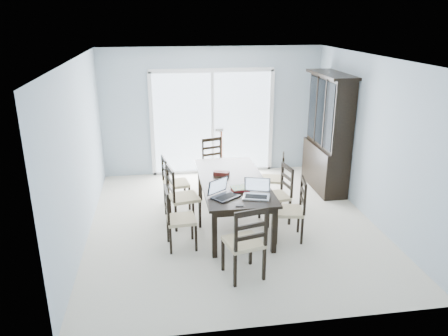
{
  "coord_description": "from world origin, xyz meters",
  "views": [
    {
      "loc": [
        -1.09,
        -6.27,
        3.19
      ],
      "look_at": [
        -0.14,
        0.0,
        0.95
      ],
      "focal_mm": 35.0,
      "sensor_mm": 36.0,
      "label": 1
    }
  ],
  "objects_px": {
    "chair_left_mid": "(178,190)",
    "laptop_silver": "(256,193)",
    "laptop_dark": "(225,193)",
    "game_box": "(221,173)",
    "dining_table": "(233,184)",
    "chair_right_near": "(295,203)",
    "chair_right_mid": "(280,188)",
    "cell_phone": "(240,206)",
    "chair_end_far": "(214,158)",
    "hot_tub": "(187,139)",
    "china_hutch": "(328,134)",
    "chair_end_near": "(247,236)",
    "chair_right_far": "(277,173)",
    "chair_left_near": "(175,212)",
    "chair_left_far": "(171,177)"
  },
  "relations": [
    {
      "from": "cell_phone",
      "to": "chair_right_far",
      "type": "bearing_deg",
      "value": 68.39
    },
    {
      "from": "chair_right_near",
      "to": "hot_tub",
      "type": "xyz_separation_m",
      "value": [
        -1.31,
        4.06,
        -0.1
      ]
    },
    {
      "from": "dining_table",
      "to": "laptop_silver",
      "type": "height_order",
      "value": "laptop_silver"
    },
    {
      "from": "chair_end_far",
      "to": "laptop_silver",
      "type": "distance_m",
      "value": 2.43
    },
    {
      "from": "dining_table",
      "to": "game_box",
      "type": "relative_size",
      "value": 8.94
    },
    {
      "from": "chair_right_near",
      "to": "laptop_dark",
      "type": "height_order",
      "value": "chair_right_near"
    },
    {
      "from": "chair_left_mid",
      "to": "hot_tub",
      "type": "bearing_deg",
      "value": 162.21
    },
    {
      "from": "dining_table",
      "to": "chair_left_mid",
      "type": "distance_m",
      "value": 0.86
    },
    {
      "from": "dining_table",
      "to": "laptop_dark",
      "type": "height_order",
      "value": "laptop_dark"
    },
    {
      "from": "chair_left_mid",
      "to": "laptop_dark",
      "type": "relative_size",
      "value": 2.54
    },
    {
      "from": "dining_table",
      "to": "chair_right_near",
      "type": "relative_size",
      "value": 2.02
    },
    {
      "from": "cell_phone",
      "to": "game_box",
      "type": "relative_size",
      "value": 0.43
    },
    {
      "from": "cell_phone",
      "to": "dining_table",
      "type": "bearing_deg",
      "value": 93.83
    },
    {
      "from": "chair_left_mid",
      "to": "chair_right_mid",
      "type": "bearing_deg",
      "value": 75.78
    },
    {
      "from": "chair_left_mid",
      "to": "laptop_silver",
      "type": "xyz_separation_m",
      "value": [
        1.07,
        -0.8,
        0.21
      ]
    },
    {
      "from": "chair_right_near",
      "to": "chair_right_far",
      "type": "height_order",
      "value": "chair_right_near"
    },
    {
      "from": "chair_left_far",
      "to": "chair_end_near",
      "type": "height_order",
      "value": "chair_end_near"
    },
    {
      "from": "chair_left_mid",
      "to": "cell_phone",
      "type": "height_order",
      "value": "chair_left_mid"
    },
    {
      "from": "game_box",
      "to": "china_hutch",
      "type": "bearing_deg",
      "value": 25.34
    },
    {
      "from": "dining_table",
      "to": "chair_left_near",
      "type": "bearing_deg",
      "value": -145.67
    },
    {
      "from": "chair_left_far",
      "to": "chair_right_far",
      "type": "bearing_deg",
      "value": 81.48
    },
    {
      "from": "china_hutch",
      "to": "game_box",
      "type": "height_order",
      "value": "china_hutch"
    },
    {
      "from": "chair_left_mid",
      "to": "chair_end_far",
      "type": "bearing_deg",
      "value": 142.83
    },
    {
      "from": "china_hutch",
      "to": "laptop_dark",
      "type": "distance_m",
      "value": 2.97
    },
    {
      "from": "game_box",
      "to": "cell_phone",
      "type": "bearing_deg",
      "value": -86.81
    },
    {
      "from": "dining_table",
      "to": "chair_right_far",
      "type": "relative_size",
      "value": 2.17
    },
    {
      "from": "chair_left_far",
      "to": "chair_right_near",
      "type": "distance_m",
      "value": 2.25
    },
    {
      "from": "chair_left_near",
      "to": "chair_end_far",
      "type": "distance_m",
      "value": 2.45
    },
    {
      "from": "dining_table",
      "to": "chair_right_mid",
      "type": "height_order",
      "value": "chair_right_mid"
    },
    {
      "from": "game_box",
      "to": "dining_table",
      "type": "bearing_deg",
      "value": -57.13
    },
    {
      "from": "chair_left_far",
      "to": "chair_end_far",
      "type": "height_order",
      "value": "chair_end_far"
    },
    {
      "from": "chair_left_mid",
      "to": "chair_end_near",
      "type": "height_order",
      "value": "chair_end_near"
    },
    {
      "from": "chair_left_mid",
      "to": "chair_right_near",
      "type": "distance_m",
      "value": 1.82
    },
    {
      "from": "chair_left_near",
      "to": "laptop_silver",
      "type": "relative_size",
      "value": 2.44
    },
    {
      "from": "game_box",
      "to": "laptop_silver",
      "type": "bearing_deg",
      "value": -69.87
    },
    {
      "from": "chair_left_mid",
      "to": "cell_phone",
      "type": "bearing_deg",
      "value": 25.12
    },
    {
      "from": "hot_tub",
      "to": "game_box",
      "type": "bearing_deg",
      "value": -84.03
    },
    {
      "from": "laptop_dark",
      "to": "game_box",
      "type": "xyz_separation_m",
      "value": [
        0.08,
        0.91,
        -0.03
      ]
    },
    {
      "from": "dining_table",
      "to": "chair_end_far",
      "type": "bearing_deg",
      "value": 92.83
    },
    {
      "from": "chair_left_mid",
      "to": "laptop_silver",
      "type": "height_order",
      "value": "chair_left_mid"
    },
    {
      "from": "laptop_silver",
      "to": "hot_tub",
      "type": "relative_size",
      "value": 0.2
    },
    {
      "from": "chair_right_far",
      "to": "hot_tub",
      "type": "xyz_separation_m",
      "value": [
        -1.42,
        2.66,
        -0.06
      ]
    },
    {
      "from": "laptop_silver",
      "to": "hot_tub",
      "type": "height_order",
      "value": "laptop_silver"
    },
    {
      "from": "chair_right_far",
      "to": "game_box",
      "type": "xyz_separation_m",
      "value": [
        -1.08,
        -0.54,
        0.24
      ]
    },
    {
      "from": "game_box",
      "to": "hot_tub",
      "type": "height_order",
      "value": "hot_tub"
    },
    {
      "from": "chair_end_near",
      "to": "laptop_silver",
      "type": "distance_m",
      "value": 0.92
    },
    {
      "from": "hot_tub",
      "to": "china_hutch",
      "type": "bearing_deg",
      "value": -41.04
    },
    {
      "from": "chair_left_near",
      "to": "hot_tub",
      "type": "bearing_deg",
      "value": 169.22
    },
    {
      "from": "china_hutch",
      "to": "laptop_dark",
      "type": "relative_size",
      "value": 4.89
    },
    {
      "from": "laptop_dark",
      "to": "cell_phone",
      "type": "distance_m",
      "value": 0.35
    }
  ]
}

